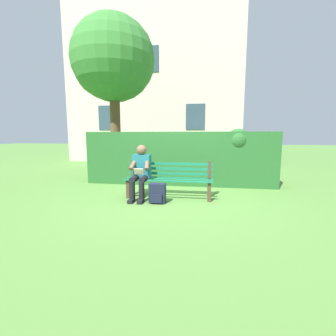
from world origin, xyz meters
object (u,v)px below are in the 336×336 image
at_px(person_seated, 141,171).
at_px(tree, 111,63).
at_px(backpack, 157,193).
at_px(park_bench, 169,178).

bearing_deg(person_seated, tree, -58.73).
bearing_deg(backpack, person_seated, -36.60).
relative_size(tree, backpack, 12.95).
height_order(park_bench, person_seated, person_seated).
distance_m(park_bench, tree, 4.94).
height_order(park_bench, tree, tree).
bearing_deg(park_bench, backpack, 71.51).
distance_m(park_bench, person_seated, 0.65).
bearing_deg(person_seated, park_bench, -163.37).
xyz_separation_m(person_seated, tree, (1.79, -2.95, 3.14)).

